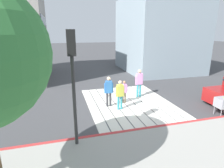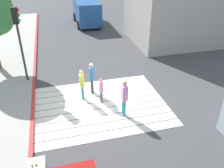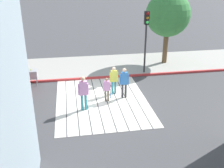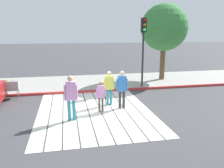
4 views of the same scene
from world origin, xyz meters
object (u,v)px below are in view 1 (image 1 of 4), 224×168
Objects in this scene: tennis_ball_cart at (224,103)px; pedestrian_adult_side at (139,81)px; pedestrian_adult_trailing at (120,93)px; pedestrian_adult_lead at (109,89)px; traffic_light_corner at (72,67)px; pedestrian_child_with_racket at (124,91)px.

pedestrian_adult_side is at bearing 38.54° from tennis_ball_cart.
pedestrian_adult_lead is at bearing 39.36° from pedestrian_adult_trailing.
pedestrian_adult_trailing is at bearing -42.93° from traffic_light_corner.
pedestrian_adult_trailing is at bearing 131.71° from pedestrian_adult_side.
pedestrian_adult_side is (3.77, 3.00, 0.36)m from tennis_ball_cart.
pedestrian_child_with_racket is (0.28, -1.01, -0.24)m from pedestrian_adult_lead.
pedestrian_adult_lead is at bearing 114.49° from pedestrian_adult_side.
pedestrian_adult_lead is 0.96× the size of pedestrian_adult_side.
traffic_light_corner is 3.10× the size of pedestrian_child_with_racket.
tennis_ball_cart is 0.62× the size of pedestrian_adult_trailing.
pedestrian_adult_trailing is 1.02m from pedestrian_child_with_racket.
tennis_ball_cart is 0.58× the size of pedestrian_adult_lead.
tennis_ball_cart is at bearing -84.80° from traffic_light_corner.
tennis_ball_cart is 4.84m from pedestrian_adult_side.
pedestrian_adult_side is at bearing -65.51° from pedestrian_adult_lead.
pedestrian_adult_lead is 2.54m from pedestrian_adult_side.
pedestrian_adult_trailing is (2.14, 4.84, 0.26)m from tennis_ball_cart.
traffic_light_corner reaches higher than pedestrian_child_with_racket.
pedestrian_adult_trailing is 0.90× the size of pedestrian_adult_side.
pedestrian_adult_lead reaches higher than pedestrian_child_with_racket.
traffic_light_corner is 7.85m from tennis_ball_cart.
traffic_light_corner is 4.37m from pedestrian_adult_trailing.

